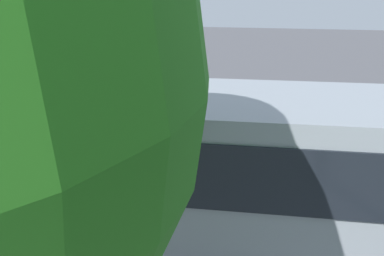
{
  "coord_description": "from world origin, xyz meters",
  "views": [
    {
      "loc": [
        -2.01,
        10.4,
        4.93
      ],
      "look_at": [
        -0.07,
        0.07,
        1.1
      ],
      "focal_mm": 36.61,
      "sensor_mm": 36.0,
      "label": 1
    }
  ],
  "objects_px": {
    "parked_motorcycle_silver": "(171,175)",
    "spectator_centre": "(144,140)",
    "spectator_left": "(186,145)",
    "stunt_motorcycle": "(178,108)",
    "traffic_cone": "(210,147)",
    "spectator_far_left": "(235,155)",
    "tour_bus": "(178,181)"
  },
  "relations": [
    {
      "from": "parked_motorcycle_silver",
      "to": "spectator_centre",
      "type": "bearing_deg",
      "value": -36.34
    },
    {
      "from": "spectator_left",
      "to": "parked_motorcycle_silver",
      "type": "height_order",
      "value": "spectator_left"
    },
    {
      "from": "stunt_motorcycle",
      "to": "parked_motorcycle_silver",
      "type": "bearing_deg",
      "value": 99.96
    },
    {
      "from": "parked_motorcycle_silver",
      "to": "traffic_cone",
      "type": "height_order",
      "value": "parked_motorcycle_silver"
    },
    {
      "from": "spectator_centre",
      "to": "spectator_far_left",
      "type": "bearing_deg",
      "value": 173.24
    },
    {
      "from": "tour_bus",
      "to": "parked_motorcycle_silver",
      "type": "relative_size",
      "value": 4.7
    },
    {
      "from": "tour_bus",
      "to": "spectator_left",
      "type": "xyz_separation_m",
      "value": [
        0.48,
        -3.05,
        -0.57
      ]
    },
    {
      "from": "spectator_left",
      "to": "stunt_motorcycle",
      "type": "height_order",
      "value": "stunt_motorcycle"
    },
    {
      "from": "spectator_far_left",
      "to": "tour_bus",
      "type": "bearing_deg",
      "value": 73.82
    },
    {
      "from": "parked_motorcycle_silver",
      "to": "traffic_cone",
      "type": "distance_m",
      "value": 2.47
    },
    {
      "from": "stunt_motorcycle",
      "to": "traffic_cone",
      "type": "xyz_separation_m",
      "value": [
        -1.32,
        1.44,
        -0.74
      ]
    },
    {
      "from": "spectator_far_left",
      "to": "stunt_motorcycle",
      "type": "xyz_separation_m",
      "value": [
        2.21,
        -3.44,
        0.06
      ]
    },
    {
      "from": "spectator_centre",
      "to": "stunt_motorcycle",
      "type": "relative_size",
      "value": 0.98
    },
    {
      "from": "spectator_centre",
      "to": "traffic_cone",
      "type": "relative_size",
      "value": 2.89
    },
    {
      "from": "tour_bus",
      "to": "spectator_centre",
      "type": "bearing_deg",
      "value": -62.33
    },
    {
      "from": "parked_motorcycle_silver",
      "to": "spectator_far_left",
      "type": "bearing_deg",
      "value": -166.4
    },
    {
      "from": "spectator_left",
      "to": "stunt_motorcycle",
      "type": "xyz_separation_m",
      "value": [
        0.91,
        -3.2,
        -0.02
      ]
    },
    {
      "from": "spectator_far_left",
      "to": "spectator_centre",
      "type": "bearing_deg",
      "value": -6.76
    },
    {
      "from": "tour_bus",
      "to": "spectator_centre",
      "type": "distance_m",
      "value": 3.55
    },
    {
      "from": "spectator_left",
      "to": "spectator_centre",
      "type": "relative_size",
      "value": 0.98
    },
    {
      "from": "stunt_motorcycle",
      "to": "spectator_centre",
      "type": "bearing_deg",
      "value": 85.79
    },
    {
      "from": "tour_bus",
      "to": "stunt_motorcycle",
      "type": "xyz_separation_m",
      "value": [
        1.4,
        -6.25,
        -0.6
      ]
    },
    {
      "from": "tour_bus",
      "to": "traffic_cone",
      "type": "relative_size",
      "value": 15.32
    },
    {
      "from": "spectator_centre",
      "to": "parked_motorcycle_silver",
      "type": "height_order",
      "value": "spectator_centre"
    },
    {
      "from": "spectator_centre",
      "to": "stunt_motorcycle",
      "type": "xyz_separation_m",
      "value": [
        -0.23,
        -3.15,
        -0.04
      ]
    },
    {
      "from": "spectator_left",
      "to": "stunt_motorcycle",
      "type": "bearing_deg",
      "value": -74.08
    },
    {
      "from": "tour_bus",
      "to": "stunt_motorcycle",
      "type": "relative_size",
      "value": 5.19
    },
    {
      "from": "spectator_centre",
      "to": "traffic_cone",
      "type": "xyz_separation_m",
      "value": [
        -1.55,
        -1.72,
        -0.79
      ]
    },
    {
      "from": "stunt_motorcycle",
      "to": "traffic_cone",
      "type": "distance_m",
      "value": 2.09
    },
    {
      "from": "tour_bus",
      "to": "traffic_cone",
      "type": "xyz_separation_m",
      "value": [
        0.08,
        -4.82,
        -1.34
      ]
    },
    {
      "from": "parked_motorcycle_silver",
      "to": "traffic_cone",
      "type": "relative_size",
      "value": 3.26
    },
    {
      "from": "spectator_left",
      "to": "spectator_centre",
      "type": "bearing_deg",
      "value": -2.68
    }
  ]
}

